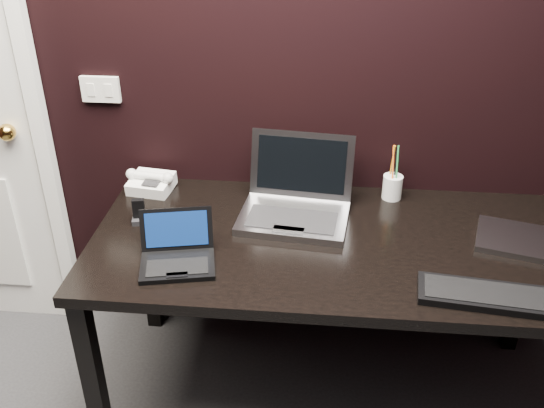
# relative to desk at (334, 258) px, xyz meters

# --- Properties ---
(wall_back) EXTENTS (4.00, 0.00, 4.00)m
(wall_back) POSITION_rel_desk_xyz_m (-0.30, 0.40, 0.64)
(wall_back) COLOR black
(wall_back) RESTS_ON ground
(wall_switch) EXTENTS (0.15, 0.02, 0.10)m
(wall_switch) POSITION_rel_desk_xyz_m (-0.92, 0.39, 0.46)
(wall_switch) COLOR silver
(wall_switch) RESTS_ON wall_back
(desk) EXTENTS (1.70, 0.80, 0.74)m
(desk) POSITION_rel_desk_xyz_m (0.00, 0.00, 0.00)
(desk) COLOR black
(desk) RESTS_ON ground
(netbook) EXTENTS (0.28, 0.26, 0.15)m
(netbook) POSITION_rel_desk_xyz_m (-0.51, -0.18, 0.11)
(netbook) COLOR black
(netbook) RESTS_ON desk
(silver_laptop) EXTENTS (0.42, 0.39, 0.27)m
(silver_laptop) POSITION_rel_desk_xyz_m (-0.15, 0.16, 0.13)
(silver_laptop) COLOR #9D9DA3
(silver_laptop) RESTS_ON desk
(ext_keyboard) EXTENTS (0.43, 0.19, 0.03)m
(ext_keyboard) POSITION_rel_desk_xyz_m (0.46, -0.28, 0.09)
(ext_keyboard) COLOR black
(ext_keyboard) RESTS_ON desk
(closed_laptop) EXTENTS (0.35, 0.29, 0.02)m
(closed_laptop) POSITION_rel_desk_xyz_m (0.64, 0.04, 0.09)
(closed_laptop) COLOR gray
(closed_laptop) RESTS_ON desk
(desk_phone) EXTENTS (0.20, 0.17, 0.10)m
(desk_phone) POSITION_rel_desk_xyz_m (-0.73, 0.29, 0.11)
(desk_phone) COLOR white
(desk_phone) RESTS_ON desk
(mobile_phone) EXTENTS (0.06, 0.05, 0.09)m
(mobile_phone) POSITION_rel_desk_xyz_m (-0.71, 0.05, 0.11)
(mobile_phone) COLOR black
(mobile_phone) RESTS_ON desk
(pen_cup) EXTENTS (0.09, 0.09, 0.22)m
(pen_cup) POSITION_rel_desk_xyz_m (0.22, 0.32, 0.13)
(pen_cup) COLOR silver
(pen_cup) RESTS_ON desk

